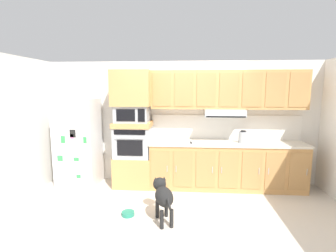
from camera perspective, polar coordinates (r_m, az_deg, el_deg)
name	(u,v)px	position (r m, az deg, el deg)	size (l,w,h in m)	color
ground_plane	(180,202)	(4.58, 2.73, -16.84)	(9.60, 9.60, 0.00)	beige
back_kitchen_wall	(182,122)	(5.29, 3.18, 0.81)	(6.20, 0.12, 2.50)	silver
side_panel_left	(20,129)	(5.10, -30.41, -0.65)	(0.12, 7.10, 2.50)	silver
refrigerator	(79,142)	(5.39, -19.52, -3.52)	(0.76, 0.73, 1.76)	white
oven_base_cabinet	(134,170)	(5.27, -7.75, -9.91)	(0.74, 0.62, 0.60)	tan
built_in_oven	(133,142)	(5.11, -7.89, -3.52)	(0.70, 0.62, 0.60)	#A8AAAF
appliance_mid_shelf	(133,124)	(5.05, -7.97, 0.37)	(0.74, 0.62, 0.10)	tan
microwave	(132,114)	(5.02, -8.02, 2.74)	(0.64, 0.54, 0.32)	#A8AAAF
appliance_upper_cabinet	(132,88)	(5.00, -8.14, 8.45)	(0.74, 0.62, 0.68)	tan
lower_cabinet_run	(226,166)	(5.17, 12.96, -8.79)	(2.96, 0.63, 0.88)	tan
countertop_slab	(227,143)	(5.06, 13.13, -3.79)	(3.00, 0.64, 0.04)	silver
backsplash_panel	(225,127)	(5.29, 12.76, -0.27)	(3.00, 0.02, 0.50)	white
upper_cabinet_with_hood	(227,91)	(5.07, 13.26, 7.65)	(2.96, 0.48, 0.88)	tan
screwdriver	(192,142)	(4.85, 5.34, -3.72)	(0.14, 0.13, 0.03)	black
electric_kettle	(243,137)	(5.04, 16.57, -2.42)	(0.17, 0.17, 0.24)	#A8AAAF
dog	(163,195)	(3.88, -1.13, -15.29)	(0.40, 0.83, 0.59)	black
dog_food_bowl	(128,213)	(4.20, -9.02, -18.93)	(0.20, 0.20, 0.06)	#267F66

